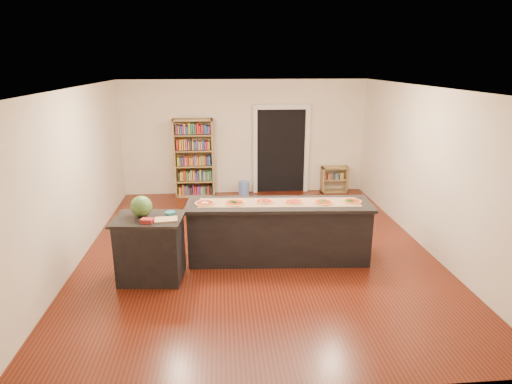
{
  "coord_description": "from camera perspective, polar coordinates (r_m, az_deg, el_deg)",
  "views": [
    {
      "loc": [
        -0.6,
        -6.98,
        3.21
      ],
      "look_at": [
        0.0,
        0.2,
        1.0
      ],
      "focal_mm": 30.0,
      "sensor_mm": 36.0,
      "label": 1
    }
  ],
  "objects": [
    {
      "name": "low_shelf",
      "position": [
        11.06,
        10.38,
        1.67
      ],
      "size": [
        0.66,
        0.28,
        0.66
      ],
      "primitive_type": "cube",
      "color": "#A4864F",
      "rests_on": "ground"
    },
    {
      "name": "pizza_f",
      "position": [
        7.19,
        12.71,
        -1.2
      ],
      "size": [
        0.32,
        0.32,
        0.02
      ],
      "color": "#BA9047",
      "rests_on": "kitchen_island"
    },
    {
      "name": "pizza_e",
      "position": [
        7.05,
        8.98,
        -1.36
      ],
      "size": [
        0.3,
        0.3,
        0.02
      ],
      "color": "#BA9047",
      "rests_on": "kitchen_island"
    },
    {
      "name": "bookshelf",
      "position": [
        10.53,
        -8.26,
        4.48
      ],
      "size": [
        0.95,
        0.34,
        1.9
      ],
      "primitive_type": "cube",
      "color": "#A4864F",
      "rests_on": "ground"
    },
    {
      "name": "doorway",
      "position": [
        10.74,
        3.35,
        6.24
      ],
      "size": [
        1.4,
        0.09,
        2.21
      ],
      "color": "black",
      "rests_on": "room"
    },
    {
      "name": "waste_bin",
      "position": [
        10.57,
        -1.62,
        0.43
      ],
      "size": [
        0.26,
        0.26,
        0.37
      ],
      "primitive_type": "cylinder",
      "color": "#5D81D0",
      "rests_on": "ground"
    },
    {
      "name": "kraft_paper",
      "position": [
        7.0,
        3.09,
        -1.39
      ],
      "size": [
        2.65,
        0.64,
        0.0
      ],
      "primitive_type": "cube",
      "rotation": [
        0.0,
        0.0,
        -0.06
      ],
      "color": "#90684A",
      "rests_on": "kitchen_island"
    },
    {
      "name": "cutting_board",
      "position": [
        6.34,
        -11.9,
        -3.61
      ],
      "size": [
        0.34,
        0.25,
        0.02
      ],
      "primitive_type": "cube",
      "rotation": [
        0.0,
        0.0,
        0.1
      ],
      "color": "tan",
      "rests_on": "side_counter"
    },
    {
      "name": "package_teal",
      "position": [
        6.51,
        -11.37,
        -2.85
      ],
      "size": [
        0.15,
        0.15,
        0.06
      ],
      "primitive_type": "cylinder",
      "color": "#195966",
      "rests_on": "side_counter"
    },
    {
      "name": "room",
      "position": [
        7.24,
        0.13,
        2.57
      ],
      "size": [
        6.0,
        7.0,
        2.8
      ],
      "color": "#F1E5CA",
      "rests_on": "ground"
    },
    {
      "name": "pizza_b",
      "position": [
        6.95,
        -2.85,
        -1.44
      ],
      "size": [
        0.33,
        0.33,
        0.02
      ],
      "color": "#BA9047",
      "rests_on": "kitchen_island"
    },
    {
      "name": "pizza_d",
      "position": [
        7.01,
        5.06,
        -1.31
      ],
      "size": [
        0.3,
        0.3,
        0.02
      ],
      "color": "#BA9047",
      "rests_on": "kitchen_island"
    },
    {
      "name": "pizza_a",
      "position": [
        6.97,
        -6.82,
        -1.48
      ],
      "size": [
        0.34,
        0.34,
        0.02
      ],
      "color": "#BA9047",
      "rests_on": "kitchen_island"
    },
    {
      "name": "kitchen_island",
      "position": [
        7.15,
        3.04,
        -5.23
      ],
      "size": [
        3.02,
        0.82,
        1.0
      ],
      "rotation": [
        0.0,
        0.0,
        -0.06
      ],
      "color": "black",
      "rests_on": "ground"
    },
    {
      "name": "package_red",
      "position": [
        6.3,
        -14.33,
        -3.72
      ],
      "size": [
        0.19,
        0.15,
        0.06
      ],
      "primitive_type": "cube",
      "rotation": [
        0.0,
        0.0,
        -0.19
      ],
      "color": "maroon",
      "rests_on": "side_counter"
    },
    {
      "name": "side_counter",
      "position": [
        6.7,
        -13.88,
        -7.29
      ],
      "size": [
        1.01,
        0.74,
        1.0
      ],
      "rotation": [
        0.0,
        0.0,
        -0.09
      ],
      "color": "black",
      "rests_on": "ground"
    },
    {
      "name": "pizza_c",
      "position": [
        7.01,
        1.11,
        -1.26
      ],
      "size": [
        0.32,
        0.32,
        0.02
      ],
      "color": "#BA9047",
      "rests_on": "kitchen_island"
    },
    {
      "name": "watermelon",
      "position": [
        6.54,
        -15.03,
        -1.85
      ],
      "size": [
        0.31,
        0.31,
        0.31
      ],
      "primitive_type": "sphere",
      "color": "#144214",
      "rests_on": "side_counter"
    }
  ]
}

